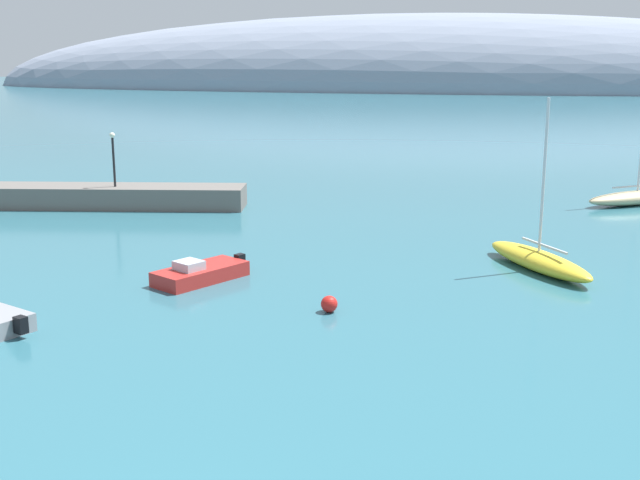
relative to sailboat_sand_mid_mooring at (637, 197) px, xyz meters
name	(u,v)px	position (x,y,z in m)	size (l,w,h in m)	color
breakwater_rocks	(92,196)	(-35.97, -9.80, 0.18)	(20.65, 3.13, 1.47)	#66605B
distant_ridge	(420,89)	(-36.41, 176.65, -0.55)	(269.77, 60.27, 42.15)	gray
sailboat_sand_mid_mooring	(637,197)	(0.00, 0.00, 0.00)	(7.71, 6.36, 10.60)	#C6B284
sailboat_yellow_outer_mooring	(539,260)	(-6.90, -19.36, -0.04)	(5.77, 7.21, 8.20)	yellow
motorboat_red_alongside_breakwater	(200,273)	(-21.97, -25.03, -0.17)	(3.72, 4.82, 1.07)	red
mooring_buoy_red	(329,304)	(-15.20, -28.05, -0.21)	(0.68, 0.68, 0.68)	red
harbor_lamp_post	(113,153)	(-34.21, -9.79, 3.19)	(0.36, 0.36, 3.61)	black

